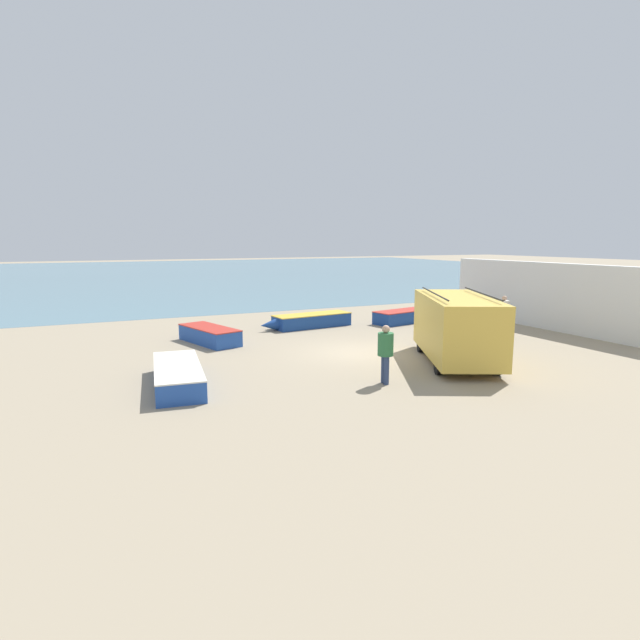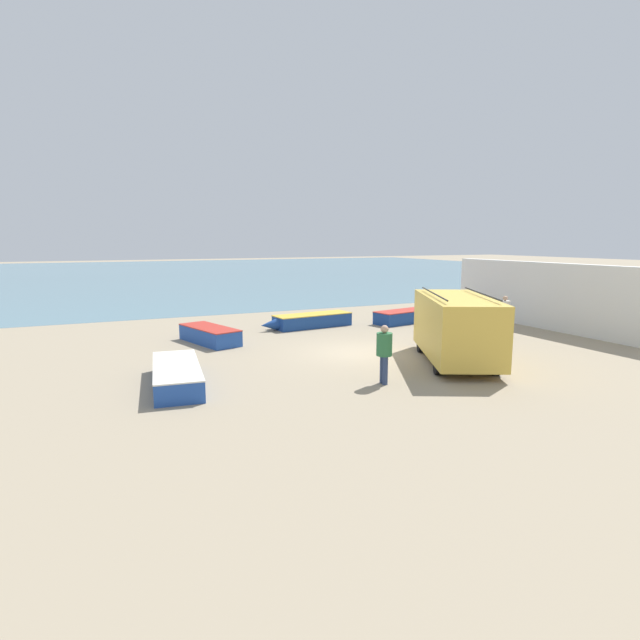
# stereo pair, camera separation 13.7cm
# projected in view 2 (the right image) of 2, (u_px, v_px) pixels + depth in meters

# --- Properties ---
(ground_plane) EXTENTS (200.00, 200.00, 0.00)m
(ground_plane) POSITION_uv_depth(u_px,v_px,m) (358.00, 353.00, 19.34)
(ground_plane) COLOR gray
(sea_water) EXTENTS (120.00, 80.00, 0.01)m
(sea_water) POSITION_uv_depth(u_px,v_px,m) (170.00, 273.00, 66.15)
(sea_water) COLOR slate
(sea_water) RESTS_ON ground_plane
(harbor_wall) EXTENTS (0.50, 12.07, 3.24)m
(harbor_wall) POSITION_uv_depth(u_px,v_px,m) (547.00, 296.00, 24.46)
(harbor_wall) COLOR silver
(harbor_wall) RESTS_ON ground_plane
(parked_van) EXTENTS (4.22, 5.74, 2.50)m
(parked_van) POSITION_uv_depth(u_px,v_px,m) (456.00, 326.00, 17.62)
(parked_van) COLOR gold
(parked_van) RESTS_ON ground_plane
(fishing_rowboat_0) EXTENTS (1.76, 5.00, 0.63)m
(fishing_rowboat_0) POSITION_uv_depth(u_px,v_px,m) (176.00, 373.00, 15.14)
(fishing_rowboat_0) COLOR #234CA3
(fishing_rowboat_0) RESTS_ON ground_plane
(fishing_rowboat_1) EXTENTS (4.89, 1.73, 0.67)m
(fishing_rowboat_1) POSITION_uv_depth(u_px,v_px,m) (309.00, 321.00, 24.92)
(fishing_rowboat_1) COLOR navy
(fishing_rowboat_1) RESTS_ON ground_plane
(fishing_rowboat_2) EXTENTS (2.13, 4.06, 0.68)m
(fishing_rowboat_2) POSITION_uv_depth(u_px,v_px,m) (208.00, 334.00, 21.29)
(fishing_rowboat_2) COLOR #234CA3
(fishing_rowboat_2) RESTS_ON ground_plane
(fishing_rowboat_3) EXTENTS (4.54, 1.95, 0.67)m
(fishing_rowboat_3) POSITION_uv_depth(u_px,v_px,m) (409.00, 316.00, 26.45)
(fishing_rowboat_3) COLOR navy
(fishing_rowboat_3) RESTS_ON ground_plane
(fisherman_0) EXTENTS (0.48, 0.48, 1.81)m
(fisherman_0) POSITION_uv_depth(u_px,v_px,m) (384.00, 349.00, 14.99)
(fisherman_0) COLOR navy
(fisherman_0) RESTS_ON ground_plane
(fisherman_1) EXTENTS (0.46, 0.46, 1.74)m
(fisherman_1) POSITION_uv_depth(u_px,v_px,m) (505.00, 311.00, 23.46)
(fisherman_1) COLOR navy
(fisherman_1) RESTS_ON ground_plane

